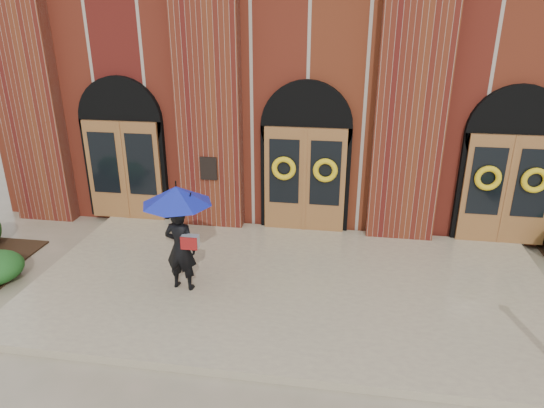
# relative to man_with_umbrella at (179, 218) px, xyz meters

# --- Properties ---
(ground) EXTENTS (90.00, 90.00, 0.00)m
(ground) POSITION_rel_man_with_umbrella_xyz_m (2.00, 0.36, -1.59)
(ground) COLOR gray
(ground) RESTS_ON ground
(landing) EXTENTS (10.00, 5.30, 0.15)m
(landing) POSITION_rel_man_with_umbrella_xyz_m (2.00, 0.51, -1.51)
(landing) COLOR tan
(landing) RESTS_ON ground
(church_building) EXTENTS (16.20, 12.53, 7.00)m
(church_building) POSITION_rel_man_with_umbrella_xyz_m (2.00, 9.14, 1.91)
(church_building) COLOR #602914
(church_building) RESTS_ON ground
(man_with_umbrella) EXTENTS (1.43, 1.43, 2.05)m
(man_with_umbrella) POSITION_rel_man_with_umbrella_xyz_m (0.00, 0.00, 0.00)
(man_with_umbrella) COLOR black
(man_with_umbrella) RESTS_ON landing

